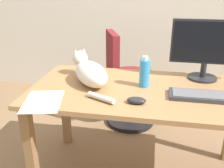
{
  "coord_description": "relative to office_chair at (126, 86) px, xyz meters",
  "views": [
    {
      "loc": [
        0.06,
        -1.5,
        1.36
      ],
      "look_at": [
        -0.19,
        -0.09,
        0.77
      ],
      "focal_mm": 40.3,
      "sensor_mm": 36.0,
      "label": 1
    }
  ],
  "objects": [
    {
      "name": "desk",
      "position": [
        0.21,
        -0.75,
        0.21
      ],
      "size": [
        1.47,
        0.75,
        0.71
      ],
      "color": "#9E7247",
      "rests_on": "ground_plane"
    },
    {
      "name": "office_chair",
      "position": [
        0.0,
        0.0,
        0.0
      ],
      "size": [
        0.51,
        0.48,
        0.93
      ],
      "color": "black",
      "rests_on": "ground_plane"
    },
    {
      "name": "monitor",
      "position": [
        0.6,
        -0.49,
        0.53
      ],
      "size": [
        0.48,
        0.2,
        0.41
      ],
      "color": "#232328",
      "rests_on": "desk"
    },
    {
      "name": "keyboard",
      "position": [
        0.58,
        -0.82,
        0.32
      ],
      "size": [
        0.44,
        0.15,
        0.03
      ],
      "color": "#333338",
      "rests_on": "desk"
    },
    {
      "name": "cat",
      "position": [
        -0.16,
        -0.71,
        0.38
      ],
      "size": [
        0.39,
        0.51,
        0.2
      ],
      "color": "silver",
      "rests_on": "desk"
    },
    {
      "name": "computer_mouse",
      "position": [
        0.18,
        -0.96,
        0.32
      ],
      "size": [
        0.11,
        0.06,
        0.04
      ],
      "primitive_type": "ellipsoid",
      "color": "#232328",
      "rests_on": "desk"
    },
    {
      "name": "paper_sheet",
      "position": [
        -0.36,
        -1.03,
        0.3
      ],
      "size": [
        0.27,
        0.33,
        0.0
      ],
      "primitive_type": "cube",
      "rotation": [
        0.0,
        0.0,
        0.22
      ],
      "color": "white",
      "rests_on": "desk"
    },
    {
      "name": "water_bottle",
      "position": [
        0.2,
        -0.7,
        0.4
      ],
      "size": [
        0.07,
        0.07,
        0.21
      ],
      "color": "#2D8CD1",
      "rests_on": "desk"
    }
  ]
}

